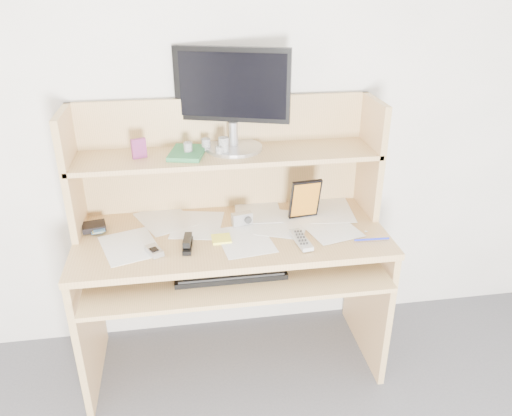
{
  "coord_description": "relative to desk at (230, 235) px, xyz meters",
  "views": [
    {
      "loc": [
        -0.2,
        -0.5,
        1.84
      ],
      "look_at": [
        0.1,
        1.43,
        0.89
      ],
      "focal_mm": 35.0,
      "sensor_mm": 36.0,
      "label": 1
    }
  ],
  "objects": [
    {
      "name": "back_wall",
      "position": [
        0.0,
        0.24,
        0.56
      ],
      "size": [
        3.6,
        0.04,
        2.5
      ],
      "primitive_type": "cube",
      "color": "white",
      "rests_on": "floor"
    },
    {
      "name": "desk",
      "position": [
        0.0,
        0.0,
        0.0
      ],
      "size": [
        1.4,
        0.7,
        1.3
      ],
      "color": "tan",
      "rests_on": "floor"
    },
    {
      "name": "paper_clutter",
      "position": [
        0.0,
        -0.08,
        0.06
      ],
      "size": [
        1.32,
        0.54,
        0.01
      ],
      "primitive_type": "cube",
      "color": "silver",
      "rests_on": "desk"
    },
    {
      "name": "keyboard",
      "position": [
        -0.03,
        -0.26,
        -0.03
      ],
      "size": [
        0.47,
        0.17,
        0.03
      ],
      "rotation": [
        0.0,
        0.0,
        0.0
      ],
      "color": "black",
      "rests_on": "desk"
    },
    {
      "name": "tv_remote",
      "position": [
        0.29,
        -0.22,
        0.07
      ],
      "size": [
        0.07,
        0.18,
        0.02
      ],
      "primitive_type": "cube",
      "rotation": [
        0.0,
        0.0,
        0.13
      ],
      "color": "#A7A8A2",
      "rests_on": "paper_clutter"
    },
    {
      "name": "flip_phone",
      "position": [
        -0.34,
        -0.21,
        0.07
      ],
      "size": [
        0.09,
        0.11,
        0.02
      ],
      "primitive_type": "cube",
      "rotation": [
        0.0,
        0.0,
        0.46
      ],
      "color": "#A5A4A7",
      "rests_on": "paper_clutter"
    },
    {
      "name": "stapler",
      "position": [
        -0.2,
        -0.19,
        0.08
      ],
      "size": [
        0.05,
        0.14,
        0.04
      ],
      "primitive_type": "cube",
      "rotation": [
        0.0,
        0.0,
        -0.11
      ],
      "color": "black",
      "rests_on": "paper_clutter"
    },
    {
      "name": "wallet",
      "position": [
        -0.62,
        0.04,
        0.07
      ],
      "size": [
        0.12,
        0.1,
        0.03
      ],
      "primitive_type": "cube",
      "rotation": [
        0.0,
        0.0,
        0.2
      ],
      "color": "black",
      "rests_on": "paper_clutter"
    },
    {
      "name": "sticky_note_pad",
      "position": [
        -0.05,
        -0.14,
        0.06
      ],
      "size": [
        0.09,
        0.09,
        0.01
      ],
      "primitive_type": "cube",
      "rotation": [
        0.0,
        0.0,
        0.04
      ],
      "color": "gold",
      "rests_on": "desk"
    },
    {
      "name": "digital_camera",
      "position": [
        0.06,
        -0.02,
        0.09
      ],
      "size": [
        0.1,
        0.06,
        0.06
      ],
      "primitive_type": "cube",
      "rotation": [
        0.0,
        0.0,
        0.22
      ],
      "color": "#A8A8AA",
      "rests_on": "paper_clutter"
    },
    {
      "name": "game_case",
      "position": [
        0.36,
        -0.0,
        0.16
      ],
      "size": [
        0.14,
        0.03,
        0.2
      ],
      "primitive_type": "cube",
      "rotation": [
        0.0,
        0.0,
        0.12
      ],
      "color": "black",
      "rests_on": "paper_clutter"
    },
    {
      "name": "blue_pen",
      "position": [
        0.6,
        -0.25,
        0.07
      ],
      "size": [
        0.16,
        0.01,
        0.01
      ],
      "primitive_type": "cylinder",
      "rotation": [
        1.57,
        0.0,
        1.53
      ],
      "color": "#1924BF",
      "rests_on": "paper_clutter"
    },
    {
      "name": "card_box",
      "position": [
        -0.38,
        0.06,
        0.43
      ],
      "size": [
        0.07,
        0.04,
        0.09
      ],
      "primitive_type": "cube",
      "rotation": [
        0.0,
        0.0,
        0.38
      ],
      "color": "maroon",
      "rests_on": "desk"
    },
    {
      "name": "shelf_book",
      "position": [
        -0.18,
        0.07,
        0.4
      ],
      "size": [
        0.19,
        0.23,
        0.02
      ],
      "primitive_type": "cube",
      "rotation": [
        0.0,
        0.0,
        -0.24
      ],
      "color": "#2D723D",
      "rests_on": "desk"
    },
    {
      "name": "chip_stack_a",
      "position": [
        -0.09,
        0.12,
        0.41
      ],
      "size": [
        0.05,
        0.05,
        0.06
      ],
      "primitive_type": "cylinder",
      "rotation": [
        0.0,
        0.0,
        0.16
      ],
      "color": "black",
      "rests_on": "desk"
    },
    {
      "name": "chip_stack_b",
      "position": [
        -0.17,
        0.06,
        0.42
      ],
      "size": [
        0.04,
        0.04,
        0.06
      ],
      "primitive_type": "cylinder",
      "rotation": [
        0.0,
        0.0,
        0.04
      ],
      "color": "white",
      "rests_on": "desk"
    },
    {
      "name": "chip_stack_c",
      "position": [
        -0.03,
        0.03,
        0.41
      ],
      "size": [
        0.04,
        0.04,
        0.05
      ],
      "primitive_type": "cylinder",
      "rotation": [
        0.0,
        0.0,
        0.15
      ],
      "color": "black",
      "rests_on": "desk"
    },
    {
      "name": "chip_stack_d",
      "position": [
        -0.01,
        0.04,
        0.43
      ],
      "size": [
        0.06,
        0.06,
        0.08
      ],
      "primitive_type": "cylinder",
      "rotation": [
        0.0,
        0.0,
        0.4
      ],
      "color": "white",
      "rests_on": "desk"
    },
    {
      "name": "monitor",
      "position": [
        0.04,
        0.14,
        0.63
      ],
      "size": [
        0.51,
        0.26,
        0.45
      ],
      "rotation": [
        0.0,
        0.0,
        -0.32
      ],
      "color": "#BBBBC0",
      "rests_on": "desk"
    }
  ]
}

